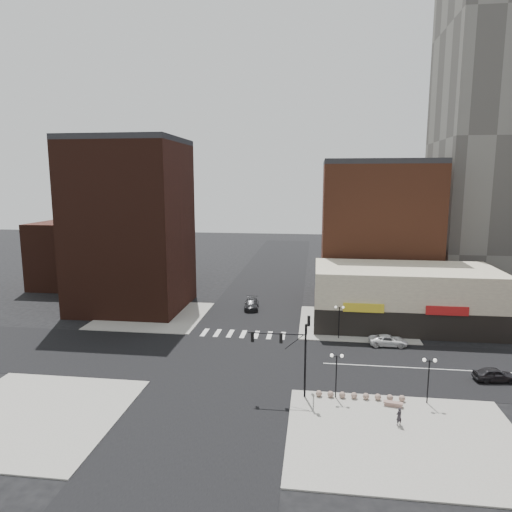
{
  "coord_description": "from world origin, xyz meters",
  "views": [
    {
      "loc": [
        8.89,
        -47.38,
        19.67
      ],
      "look_at": [
        2.12,
        3.93,
        11.0
      ],
      "focal_mm": 32.0,
      "sensor_mm": 36.0,
      "label": 1
    }
  ],
  "objects_px": {
    "dark_sedan_north": "(251,304)",
    "stone_bench": "(393,404)",
    "street_lamp_se_b": "(429,369)",
    "white_suv": "(388,340)",
    "pedestrian": "(399,416)",
    "street_lamp_se_a": "(337,364)",
    "street_lamp_ne": "(339,314)",
    "dark_sedan_east": "(495,375)",
    "traffic_signal": "(295,344)"
  },
  "relations": [
    {
      "from": "street_lamp_se_b",
      "to": "pedestrian",
      "type": "height_order",
      "value": "street_lamp_se_b"
    },
    {
      "from": "street_lamp_se_b",
      "to": "stone_bench",
      "type": "xyz_separation_m",
      "value": [
        -3.07,
        -1.0,
        -2.96
      ]
    },
    {
      "from": "dark_sedan_east",
      "to": "traffic_signal",
      "type": "bearing_deg",
      "value": 99.31
    },
    {
      "from": "street_lamp_ne",
      "to": "dark_sedan_north",
      "type": "distance_m",
      "value": 17.64
    },
    {
      "from": "street_lamp_se_a",
      "to": "street_lamp_se_b",
      "type": "xyz_separation_m",
      "value": [
        8.0,
        0.0,
        0.0
      ]
    },
    {
      "from": "white_suv",
      "to": "dark_sedan_east",
      "type": "distance_m",
      "value": 12.48
    },
    {
      "from": "street_lamp_ne",
      "to": "white_suv",
      "type": "distance_m",
      "value": 6.56
    },
    {
      "from": "traffic_signal",
      "to": "stone_bench",
      "type": "relative_size",
      "value": 4.52
    },
    {
      "from": "street_lamp_se_a",
      "to": "dark_sedan_north",
      "type": "height_order",
      "value": "street_lamp_se_a"
    },
    {
      "from": "street_lamp_ne",
      "to": "stone_bench",
      "type": "relative_size",
      "value": 2.42
    },
    {
      "from": "street_lamp_se_b",
      "to": "white_suv",
      "type": "height_order",
      "value": "street_lamp_se_b"
    },
    {
      "from": "street_lamp_se_b",
      "to": "dark_sedan_north",
      "type": "relative_size",
      "value": 0.81
    },
    {
      "from": "street_lamp_ne",
      "to": "dark_sedan_east",
      "type": "distance_m",
      "value": 18.12
    },
    {
      "from": "dark_sedan_north",
      "to": "stone_bench",
      "type": "xyz_separation_m",
      "value": [
        16.63,
        -28.98,
        -0.42
      ]
    },
    {
      "from": "traffic_signal",
      "to": "pedestrian",
      "type": "distance_m",
      "value": 10.47
    },
    {
      "from": "street_lamp_se_a",
      "to": "street_lamp_ne",
      "type": "distance_m",
      "value": 16.03
    },
    {
      "from": "stone_bench",
      "to": "dark_sedan_north",
      "type": "bearing_deg",
      "value": 130.47
    },
    {
      "from": "traffic_signal",
      "to": "dark_sedan_east",
      "type": "bearing_deg",
      "value": 16.01
    },
    {
      "from": "dark_sedan_north",
      "to": "pedestrian",
      "type": "xyz_separation_m",
      "value": [
        16.55,
        -32.13,
        0.13
      ]
    },
    {
      "from": "street_lamp_ne",
      "to": "dark_sedan_east",
      "type": "height_order",
      "value": "street_lamp_ne"
    },
    {
      "from": "traffic_signal",
      "to": "street_lamp_se_b",
      "type": "bearing_deg",
      "value": -0.82
    },
    {
      "from": "traffic_signal",
      "to": "dark_sedan_north",
      "type": "height_order",
      "value": "traffic_signal"
    },
    {
      "from": "street_lamp_se_a",
      "to": "street_lamp_ne",
      "type": "height_order",
      "value": "same"
    },
    {
      "from": "street_lamp_se_b",
      "to": "stone_bench",
      "type": "distance_m",
      "value": 4.38
    },
    {
      "from": "dark_sedan_east",
      "to": "stone_bench",
      "type": "xyz_separation_m",
      "value": [
        -10.79,
        -6.76,
        -0.36
      ]
    },
    {
      "from": "street_lamp_se_b",
      "to": "dark_sedan_north",
      "type": "bearing_deg",
      "value": 125.15
    },
    {
      "from": "street_lamp_se_b",
      "to": "pedestrian",
      "type": "xyz_separation_m",
      "value": [
        -3.15,
        -4.16,
        -2.42
      ]
    },
    {
      "from": "traffic_signal",
      "to": "pedestrian",
      "type": "relative_size",
      "value": 5.15
    },
    {
      "from": "traffic_signal",
      "to": "pedestrian",
      "type": "height_order",
      "value": "traffic_signal"
    },
    {
      "from": "dark_sedan_north",
      "to": "pedestrian",
      "type": "height_order",
      "value": "pedestrian"
    },
    {
      "from": "white_suv",
      "to": "pedestrian",
      "type": "bearing_deg",
      "value": 171.82
    },
    {
      "from": "traffic_signal",
      "to": "street_lamp_ne",
      "type": "distance_m",
      "value": 16.62
    },
    {
      "from": "traffic_signal",
      "to": "street_lamp_se_a",
      "type": "height_order",
      "value": "traffic_signal"
    },
    {
      "from": "street_lamp_se_a",
      "to": "pedestrian",
      "type": "distance_m",
      "value": 6.83
    },
    {
      "from": "stone_bench",
      "to": "pedestrian",
      "type": "bearing_deg",
      "value": -80.83
    },
    {
      "from": "stone_bench",
      "to": "street_lamp_se_b",
      "type": "bearing_deg",
      "value": 28.67
    },
    {
      "from": "white_suv",
      "to": "dark_sedan_north",
      "type": "distance_m",
      "value": 22.89
    },
    {
      "from": "street_lamp_se_b",
      "to": "pedestrian",
      "type": "bearing_deg",
      "value": -127.14
    },
    {
      "from": "pedestrian",
      "to": "street_lamp_se_a",
      "type": "bearing_deg",
      "value": -74.64
    },
    {
      "from": "street_lamp_se_b",
      "to": "street_lamp_ne",
      "type": "xyz_separation_m",
      "value": [
        -7.0,
        16.0,
        0.0
      ]
    },
    {
      "from": "white_suv",
      "to": "dark_sedan_north",
      "type": "relative_size",
      "value": 0.88
    },
    {
      "from": "street_lamp_se_b",
      "to": "white_suv",
      "type": "xyz_separation_m",
      "value": [
        -1.2,
        14.5,
        -2.66
      ]
    },
    {
      "from": "traffic_signal",
      "to": "street_lamp_se_b",
      "type": "relative_size",
      "value": 1.87
    },
    {
      "from": "street_lamp_se_a",
      "to": "white_suv",
      "type": "distance_m",
      "value": 16.24
    },
    {
      "from": "street_lamp_se_a",
      "to": "dark_sedan_east",
      "type": "bearing_deg",
      "value": 20.13
    },
    {
      "from": "white_suv",
      "to": "stone_bench",
      "type": "distance_m",
      "value": 15.62
    },
    {
      "from": "white_suv",
      "to": "stone_bench",
      "type": "bearing_deg",
      "value": 170.91
    },
    {
      "from": "street_lamp_ne",
      "to": "dark_sedan_north",
      "type": "bearing_deg",
      "value": 136.67
    },
    {
      "from": "street_lamp_se_b",
      "to": "pedestrian",
      "type": "relative_size",
      "value": 2.75
    },
    {
      "from": "street_lamp_se_b",
      "to": "stone_bench",
      "type": "bearing_deg",
      "value": -161.94
    }
  ]
}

